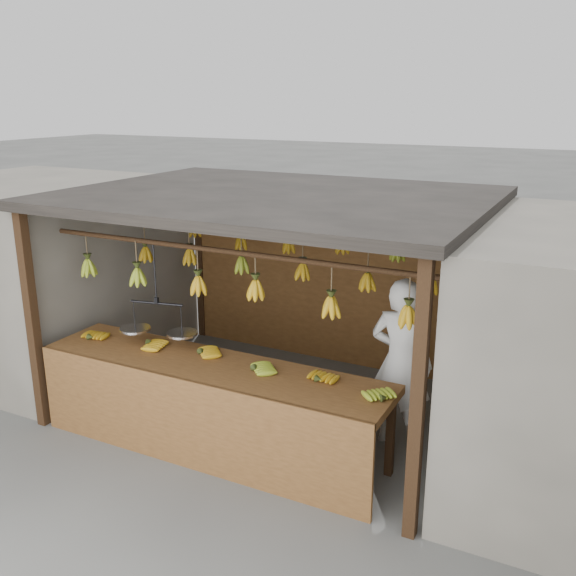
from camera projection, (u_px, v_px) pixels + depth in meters
The scene contains 8 objects.
ground at pixel (276, 405), 7.25m from camera, with size 80.00×80.00×0.00m, color #5B5B57.
stall at pixel (289, 228), 6.96m from camera, with size 4.30×3.30×2.40m.
neighbor_left at pixel (36, 269), 8.48m from camera, with size 3.00×3.00×2.30m, color slate.
counter at pixel (205, 388), 6.04m from camera, with size 3.64×0.81×0.96m.
hanging_bananas at pixel (275, 266), 6.78m from camera, with size 3.63×2.21×0.39m.
balance_scale at pixel (158, 327), 6.42m from camera, with size 0.80×0.41×0.93m.
vendor at pixel (401, 363), 6.22m from camera, with size 0.63×0.41×1.72m, color white.
bag_bundles at pixel (482, 309), 7.27m from camera, with size 0.08×0.26×1.31m.
Camera 1 is at (3.10, -5.79, 3.35)m, focal length 40.00 mm.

